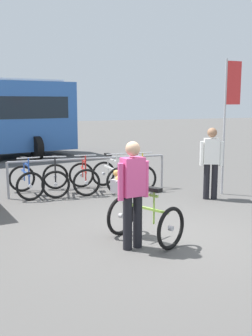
% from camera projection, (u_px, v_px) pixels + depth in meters
% --- Properties ---
extents(ground_plane, '(80.00, 80.00, 0.00)m').
position_uv_depth(ground_plane, '(163.00, 236.00, 6.65)').
color(ground_plane, '#514F4C').
extents(bike_rack_rail, '(3.90, 0.36, 0.88)m').
position_uv_depth(bike_rack_rail, '(89.00, 165.00, 9.73)').
color(bike_rack_rail, '#99999E').
rests_on(bike_rack_rail, ground).
extents(racked_bike_blue, '(0.69, 1.11, 0.97)m').
position_uv_depth(racked_bike_blue, '(26.00, 181.00, 9.47)').
color(racked_bike_blue, black).
rests_on(racked_bike_blue, ground).
extents(racked_bike_black, '(0.89, 1.22, 0.97)m').
position_uv_depth(racked_bike_black, '(56.00, 179.00, 9.70)').
color(racked_bike_black, black).
rests_on(racked_bike_black, ground).
extents(racked_bike_red, '(0.84, 1.18, 0.97)m').
position_uv_depth(racked_bike_red, '(84.00, 177.00, 9.92)').
color(racked_bike_red, black).
rests_on(racked_bike_red, ground).
extents(racked_bike_white, '(0.69, 1.13, 0.98)m').
position_uv_depth(racked_bike_white, '(111.00, 175.00, 10.14)').
color(racked_bike_white, black).
rests_on(racked_bike_white, ground).
extents(racked_bike_yellow, '(0.72, 1.14, 0.97)m').
position_uv_depth(racked_bike_yellow, '(137.00, 174.00, 10.37)').
color(racked_bike_yellow, black).
rests_on(racked_bike_yellow, ground).
extents(featured_bicycle, '(1.05, 1.26, 1.09)m').
position_uv_depth(featured_bicycle, '(139.00, 211.00, 6.41)').
color(featured_bicycle, black).
rests_on(featured_bicycle, ground).
extents(person_with_featured_bike, '(0.53, 0.25, 1.64)m').
position_uv_depth(person_with_featured_bike, '(133.00, 190.00, 5.97)').
color(person_with_featured_bike, black).
rests_on(person_with_featured_bike, ground).
extents(pedestrian_with_backpack, '(0.48, 0.43, 1.64)m').
position_uv_depth(pedestrian_with_backpack, '(211.00, 159.00, 9.08)').
color(pedestrian_with_backpack, black).
rests_on(pedestrian_with_backpack, ground).
extents(banner_flag, '(0.45, 0.05, 3.20)m').
position_uv_depth(banner_flag, '(230.00, 101.00, 9.42)').
color(banner_flag, '#B2B2B7').
rests_on(banner_flag, ground).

